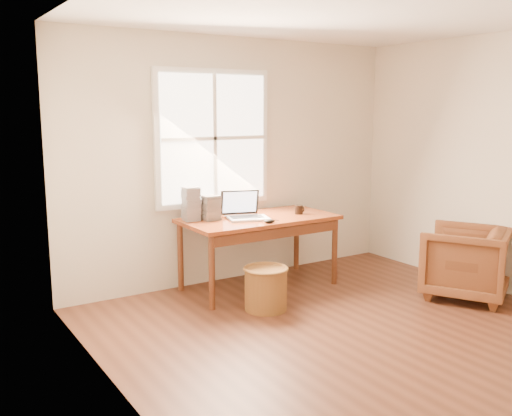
{
  "coord_description": "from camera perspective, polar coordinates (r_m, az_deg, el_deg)",
  "views": [
    {
      "loc": [
        -3.13,
        -3.06,
        1.86
      ],
      "look_at": [
        -0.13,
        1.65,
        0.88
      ],
      "focal_mm": 40.0,
      "sensor_mm": 36.0,
      "label": 1
    }
  ],
  "objects": [
    {
      "name": "cd_stack_b",
      "position": [
        5.72,
        -4.5,
        0.0
      ],
      "size": [
        0.16,
        0.14,
        0.25
      ],
      "primitive_type": "cube",
      "rotation": [
        0.0,
        0.0,
        -0.02
      ],
      "color": "#2B2A30",
      "rests_on": "desk"
    },
    {
      "name": "mouse",
      "position": [
        5.57,
        1.34,
        -1.33
      ],
      "size": [
        0.12,
        0.08,
        0.04
      ],
      "primitive_type": "ellipsoid",
      "rotation": [
        0.0,
        0.0,
        -0.13
      ],
      "color": "black",
      "rests_on": "desk"
    },
    {
      "name": "armchair",
      "position": [
        6.03,
        20.19,
        -5.1
      ],
      "size": [
        1.05,
        1.06,
        0.71
      ],
      "primitive_type": "imported",
      "rotation": [
        0.0,
        0.0,
        3.65
      ],
      "color": "brown",
      "rests_on": "room_shell"
    },
    {
      "name": "laptop",
      "position": [
        5.73,
        -0.76,
        0.18
      ],
      "size": [
        0.46,
        0.47,
        0.27
      ],
      "primitive_type": null,
      "rotation": [
        0.0,
        0.0,
        -0.31
      ],
      "color": "silver",
      "rests_on": "desk"
    },
    {
      "name": "cd_stack_c",
      "position": [
        5.69,
        -6.51,
        0.41
      ],
      "size": [
        0.15,
        0.14,
        0.34
      ],
      "primitive_type": "cube",
      "rotation": [
        0.0,
        0.0,
        -0.01
      ],
      "color": "#A5A3B1",
      "rests_on": "desk"
    },
    {
      "name": "desk",
      "position": [
        5.89,
        0.3,
        -1.1
      ],
      "size": [
        1.6,
        0.8,
        0.04
      ],
      "primitive_type": "cube",
      "color": "brown",
      "rests_on": "room_shell"
    },
    {
      "name": "wicker_stool",
      "position": [
        5.36,
        0.99,
        -8.11
      ],
      "size": [
        0.51,
        0.51,
        0.39
      ],
      "primitive_type": "cylinder",
      "rotation": [
        0.0,
        0.0,
        -0.36
      ],
      "color": "brown",
      "rests_on": "room_shell"
    },
    {
      "name": "coffee_mug",
      "position": [
        6.06,
        4.3,
        -0.16
      ],
      "size": [
        0.11,
        0.11,
        0.1
      ],
      "primitive_type": "cylinder",
      "rotation": [
        0.0,
        0.0,
        -0.29
      ],
      "color": "black",
      "rests_on": "desk"
    },
    {
      "name": "cd_stack_a",
      "position": [
        5.82,
        -6.35,
        0.32
      ],
      "size": [
        0.18,
        0.17,
        0.28
      ],
      "primitive_type": "cube",
      "rotation": [
        0.0,
        0.0,
        -0.38
      ],
      "color": "silver",
      "rests_on": "desk"
    },
    {
      "name": "room_shell",
      "position": [
        4.51,
        11.43,
        2.87
      ],
      "size": [
        4.04,
        4.54,
        2.64
      ],
      "color": "#522C1C",
      "rests_on": "ground"
    },
    {
      "name": "cd_stack_d",
      "position": [
        5.96,
        -4.44,
        0.17
      ],
      "size": [
        0.19,
        0.17,
        0.2
      ],
      "primitive_type": "cube",
      "rotation": [
        0.0,
        0.0,
        0.27
      ],
      "color": "#B8BBC4",
      "rests_on": "desk"
    }
  ]
}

